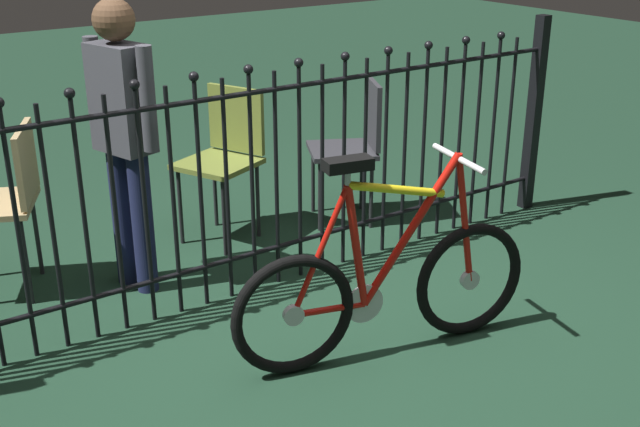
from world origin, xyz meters
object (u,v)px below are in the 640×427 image
object	(u,v)px
bicycle	(385,286)
person_visitor	(124,126)
chair_olive	(226,149)
chair_charcoal	(355,138)
chair_tan	(5,193)

from	to	relation	value
bicycle	person_visitor	xyz separation A→B (m)	(-0.65, 1.26, 0.55)
bicycle	chair_olive	xyz separation A→B (m)	(0.07, 1.57, 0.22)
bicycle	chair_charcoal	xyz separation A→B (m)	(0.86, 1.35, 0.21)
chair_tan	person_visitor	world-z (taller)	person_visitor
chair_olive	person_visitor	size ratio (longest dim) A/B	0.60
chair_olive	person_visitor	xyz separation A→B (m)	(-0.72, -0.31, 0.33)
bicycle	chair_olive	bearing A→B (deg)	87.32
chair_charcoal	chair_tan	world-z (taller)	chair_charcoal
chair_olive	chair_tan	bearing A→B (deg)	-179.89
chair_charcoal	person_visitor	distance (m)	1.55
bicycle	chair_olive	distance (m)	1.59
person_visitor	bicycle	bearing A→B (deg)	-62.72
chair_charcoal	chair_tan	distance (m)	2.05
chair_charcoal	person_visitor	size ratio (longest dim) A/B	0.60
chair_tan	chair_olive	bearing A→B (deg)	0.11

